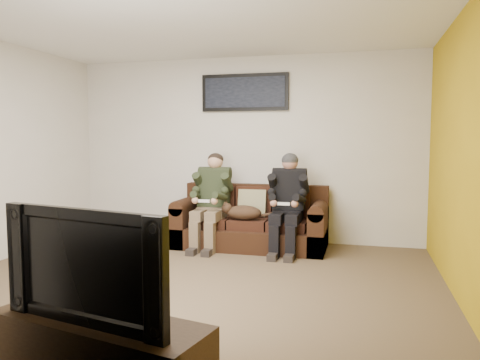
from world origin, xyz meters
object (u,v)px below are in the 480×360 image
(person_right, at_px, (288,197))
(television, at_px, (97,263))
(cat, at_px, (242,212))
(framed_poster, at_px, (245,92))
(sofa, at_px, (252,224))
(tv_stand, at_px, (99,354))
(person_left, at_px, (212,195))

(person_right, height_order, television, person_right)
(cat, relative_size, framed_poster, 0.53)
(cat, bearing_deg, television, -88.96)
(framed_poster, bearing_deg, sofa, -63.13)
(person_right, xyz_separation_m, television, (-0.51, -3.61, 0.04))
(sofa, distance_m, television, 3.80)
(person_right, distance_m, tv_stand, 3.67)
(tv_stand, bearing_deg, person_left, 110.28)
(sofa, distance_m, person_right, 0.67)
(sofa, xyz_separation_m, framed_poster, (-0.20, 0.39, 1.79))
(person_left, bearing_deg, sofa, 17.96)
(sofa, relative_size, tv_stand, 1.49)
(person_right, xyz_separation_m, framed_poster, (-0.71, 0.56, 1.40))
(sofa, bearing_deg, tv_stand, -90.02)
(cat, bearing_deg, person_left, 168.85)
(person_right, bearing_deg, sofa, 162.08)
(sofa, xyz_separation_m, tv_stand, (-0.00, -3.77, -0.10))
(person_right, height_order, cat, person_right)
(sofa, relative_size, person_right, 1.58)
(sofa, distance_m, framed_poster, 1.85)
(person_left, height_order, cat, person_left)
(person_left, height_order, tv_stand, person_left)
(television, bearing_deg, sofa, 102.20)
(sofa, bearing_deg, framed_poster, 116.87)
(sofa, bearing_deg, cat, -104.44)
(framed_poster, xyz_separation_m, tv_stand, (0.20, -4.17, -1.89))
(cat, height_order, television, television)
(cat, bearing_deg, sofa, 75.56)
(sofa, xyz_separation_m, television, (-0.00, -3.77, 0.44))
(cat, height_order, tv_stand, cat)
(person_left, height_order, framed_poster, framed_poster)
(person_right, bearing_deg, tv_stand, -98.10)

